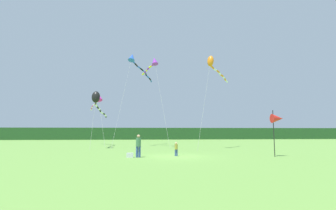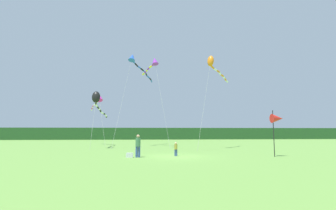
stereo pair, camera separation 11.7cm
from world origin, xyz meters
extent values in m
plane|color=#6B9E42|center=(0.00, 0.00, 0.00)|extent=(120.00, 120.00, 0.00)
cube|color=#234C23|center=(0.00, 45.00, 1.48)|extent=(108.00, 2.94, 2.96)
cylinder|color=#334C8C|center=(-2.97, -0.47, 0.40)|extent=(0.17, 0.17, 0.81)
cylinder|color=#334C8C|center=(-2.79, -0.47, 0.40)|extent=(0.17, 0.17, 0.81)
cylinder|color=#3F724C|center=(-2.88, -0.47, 1.12)|extent=(0.37, 0.37, 0.64)
sphere|color=tan|center=(-2.88, -0.47, 1.56)|extent=(0.24, 0.24, 0.24)
cylinder|color=#334C8C|center=(-0.01, 0.25, 0.26)|extent=(0.11, 0.11, 0.52)
cylinder|color=#334C8C|center=(0.11, 0.25, 0.26)|extent=(0.11, 0.11, 0.52)
cylinder|color=olive|center=(0.05, 0.25, 0.72)|extent=(0.24, 0.24, 0.41)
sphere|color=tan|center=(0.05, 0.25, 1.00)|extent=(0.15, 0.15, 0.15)
cube|color=silver|center=(-3.49, -0.53, 0.17)|extent=(0.50, 0.31, 0.34)
cylinder|color=black|center=(7.45, -0.99, 1.77)|extent=(0.06, 0.06, 3.55)
cone|color=red|center=(7.80, -0.99, 2.91)|extent=(0.90, 0.70, 0.70)
cylinder|color=#B2B2B2|center=(-5.08, 11.41, 5.95)|extent=(1.96, 4.41, 11.91)
cone|color=blue|center=(-4.11, 13.61, 11.91)|extent=(1.33, 1.49, 1.28)
cylinder|color=blue|center=(-3.95, 13.95, 11.41)|extent=(0.51, 0.82, 0.38)
cylinder|color=black|center=(-3.61, 14.63, 11.20)|extent=(0.59, 0.81, 0.44)
cylinder|color=blue|center=(-3.23, 15.30, 11.02)|extent=(0.55, 0.79, 0.30)
cylinder|color=black|center=(-2.84, 15.96, 10.89)|extent=(0.60, 0.79, 0.35)
cylinder|color=blue|center=(-2.44, 16.60, 10.69)|extent=(0.61, 0.81, 0.45)
cylinder|color=black|center=(-2.17, 17.30, 10.48)|extent=(0.33, 0.82, 0.35)
cylinder|color=blue|center=(-1.90, 18.00, 10.29)|extent=(0.61, 0.80, 0.42)
cylinder|color=black|center=(-1.55, 18.68, 10.10)|extent=(0.49, 0.82, 0.35)
cylinder|color=blue|center=(-1.33, 19.41, 9.94)|extent=(0.35, 0.83, 0.36)
cylinder|color=#B2B2B2|center=(-8.10, 15.06, 3.45)|extent=(1.56, 3.09, 6.91)
cone|color=#E026B2|center=(-8.87, 16.59, 6.90)|extent=(1.48, 1.68, 1.54)
cylinder|color=#E026B2|center=(-8.98, 16.87, 6.35)|extent=(0.41, 0.66, 0.30)
cylinder|color=white|center=(-9.26, 17.38, 6.21)|extent=(0.54, 0.64, 0.37)
cylinder|color=#E026B2|center=(-9.54, 17.90, 6.06)|extent=(0.41, 0.66, 0.32)
cylinder|color=white|center=(-9.81, 18.42, 5.93)|extent=(0.52, 0.63, 0.32)
cylinder|color=#E026B2|center=(-10.10, 18.93, 5.82)|extent=(0.44, 0.65, 0.31)
cylinder|color=white|center=(-10.29, 19.49, 5.70)|extent=(0.34, 0.66, 0.32)
cylinder|color=#E026B2|center=(-10.46, 20.06, 5.56)|extent=(0.40, 0.67, 0.34)
cylinder|color=white|center=(-10.65, 20.62, 5.42)|extent=(0.38, 0.67, 0.34)
cylinder|color=#B2B2B2|center=(-8.00, 8.62, 2.93)|extent=(0.11, 2.01, 5.88)
ellipsoid|color=black|center=(-7.95, 9.62, 5.87)|extent=(0.98, 1.07, 1.48)
cylinder|color=black|center=(-8.01, 9.95, 5.24)|extent=(0.34, 0.76, 0.37)
cylinder|color=white|center=(-8.07, 10.63, 5.06)|extent=(0.22, 0.75, 0.39)
cylinder|color=black|center=(-8.03, 11.32, 4.86)|extent=(0.27, 0.75, 0.38)
cylinder|color=white|center=(-7.97, 12.00, 4.73)|extent=(0.26, 0.72, 0.27)
cylinder|color=black|center=(-7.95, 12.69, 4.59)|extent=(0.21, 0.75, 0.40)
cylinder|color=white|center=(-7.86, 13.36, 4.40)|extent=(0.40, 0.76, 0.37)
cylinder|color=black|center=(-7.70, 14.03, 4.27)|extent=(0.33, 0.74, 0.28)
cylinder|color=white|center=(-7.58, 14.71, 4.14)|extent=(0.32, 0.76, 0.37)
cylinder|color=black|center=(-7.57, 15.38, 3.99)|extent=(0.30, 0.74, 0.33)
cylinder|color=#B2B2B2|center=(3.89, 6.26, 4.91)|extent=(2.15, 2.22, 9.84)
ellipsoid|color=orange|center=(4.96, 7.35, 9.83)|extent=(1.12, 1.12, 1.36)
cylinder|color=orange|center=(5.19, 7.58, 9.21)|extent=(0.65, 0.64, 0.40)
cylinder|color=white|center=(5.65, 8.04, 9.07)|extent=(0.61, 0.62, 0.27)
cylinder|color=orange|center=(6.12, 8.50, 8.98)|extent=(0.64, 0.62, 0.31)
cylinder|color=white|center=(6.52, 9.00, 8.85)|extent=(0.53, 0.70, 0.33)
cylinder|color=orange|center=(6.92, 9.51, 8.73)|extent=(0.63, 0.62, 0.30)
cylinder|color=white|center=(7.34, 10.00, 8.63)|extent=(0.56, 0.67, 0.30)
cylinder|color=orange|center=(7.69, 10.55, 8.51)|extent=(0.52, 0.70, 0.33)
cylinder|color=white|center=(8.06, 11.08, 8.38)|extent=(0.59, 0.66, 0.32)
cylinder|color=#B2B2B2|center=(-0.31, 10.24, 5.50)|extent=(1.66, 3.37, 11.01)
cone|color=purple|center=(-1.13, 11.92, 11.00)|extent=(1.23, 1.35, 1.18)
cylinder|color=purple|center=(-1.30, 12.13, 10.55)|extent=(0.52, 0.59, 0.33)
cylinder|color=yellow|center=(-1.62, 12.55, 10.40)|extent=(0.52, 0.59, 0.35)
cylinder|color=purple|center=(-1.91, 13.01, 10.25)|extent=(0.44, 0.62, 0.34)
cylinder|color=yellow|center=(-2.09, 13.51, 10.14)|extent=(0.33, 0.60, 0.27)
cylinder|color=purple|center=(-2.29, 14.01, 10.05)|extent=(0.45, 0.61, 0.32)
cylinder|color=yellow|center=(-2.54, 14.48, 9.90)|extent=(0.45, 0.62, 0.36)
camera|label=1|loc=(-2.60, -19.18, 1.86)|focal=26.48mm
camera|label=2|loc=(-2.49, -19.19, 1.86)|focal=26.48mm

